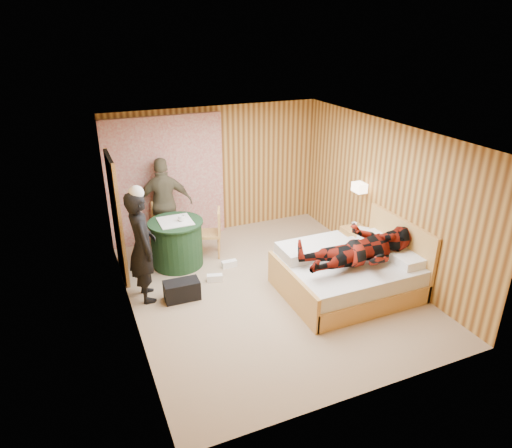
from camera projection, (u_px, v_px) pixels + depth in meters
name	position (u px, v px, depth m)	size (l,w,h in m)	color
floor	(268.00, 288.00, 7.31)	(4.20, 5.00, 0.01)	tan
ceiling	(270.00, 133.00, 6.30)	(4.20, 5.00, 0.01)	white
wall_back	(216.00, 171.00, 8.91)	(4.20, 0.02, 2.50)	tan
wall_left	(125.00, 240.00, 6.05)	(0.02, 5.00, 2.50)	tan
wall_right	(384.00, 197.00, 7.56)	(0.02, 5.00, 2.50)	tan
curtain	(166.00, 181.00, 8.51)	(2.20, 0.08, 2.40)	beige
doorway	(116.00, 218.00, 7.33)	(0.06, 0.90, 2.05)	black
wall_lamp	(360.00, 187.00, 7.85)	(0.26, 0.24, 0.16)	gold
bed	(348.00, 273.00, 7.13)	(2.00, 1.57, 1.08)	#E3B15D
nightstand	(357.00, 244.00, 8.13)	(0.42, 0.58, 0.56)	#E3B15D
round_table	(177.00, 243.00, 7.87)	(0.94, 0.94, 0.83)	#1F4323
chair_far	(166.00, 221.00, 8.43)	(0.51, 0.51, 0.93)	#E3B15D
chair_near	(214.00, 229.00, 8.15)	(0.52, 0.52, 0.89)	#E3B15D
duffel_bag	(182.00, 290.00, 6.97)	(0.54, 0.29, 0.30)	black
sneaker_left	(229.00, 264.00, 7.92)	(0.26, 0.11, 0.12)	white
sneaker_right	(215.00, 278.00, 7.49)	(0.25, 0.10, 0.11)	white
woman_standing	(142.00, 247.00, 6.73)	(0.63, 0.42, 1.74)	black
man_at_table	(165.00, 204.00, 8.35)	(1.01, 0.42, 1.72)	brown
man_on_bed	(362.00, 241.00, 6.68)	(1.77, 0.67, 0.86)	maroon
book_lower	(360.00, 231.00, 7.98)	(0.17, 0.22, 0.02)	white
book_upper	(360.00, 230.00, 7.97)	(0.16, 0.22, 0.02)	white
cup_nightstand	(354.00, 225.00, 8.11)	(0.10, 0.10, 0.09)	white
cup_table	(182.00, 218.00, 7.68)	(0.12, 0.12, 0.10)	white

